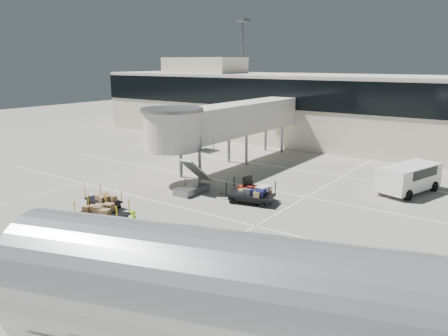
{
  "coord_description": "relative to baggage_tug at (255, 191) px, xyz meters",
  "views": [
    {
      "loc": [
        18.49,
        -18.79,
        9.43
      ],
      "look_at": [
        0.8,
        6.07,
        2.0
      ],
      "focal_mm": 35.0,
      "sensor_mm": 36.0,
      "label": 1
    }
  ],
  "objects": [
    {
      "name": "suitcase_cart",
      "position": [
        0.36,
        -1.01,
        0.01
      ],
      "size": [
        3.99,
        2.22,
        1.53
      ],
      "rotation": [
        0.0,
        0.0,
        0.21
      ],
      "color": "black",
      "rests_on": "ground"
    },
    {
      "name": "jet_bridge",
      "position": [
        -7.12,
        5.71,
        3.73
      ],
      "size": [
        5.7,
        20.4,
        6.03
      ],
      "color": "silver",
      "rests_on": "ground"
    },
    {
      "name": "lane_markings",
      "position": [
        -3.82,
        2.78,
        -0.55
      ],
      "size": [
        40.0,
        30.0,
        0.02
      ],
      "color": "white",
      "rests_on": "ground"
    },
    {
      "name": "ground",
      "position": [
        -3.15,
        -6.55,
        -0.56
      ],
      "size": [
        140.0,
        140.0,
        0.0
      ],
      "primitive_type": "plane",
      "color": "#A29F91",
      "rests_on": "ground"
    },
    {
      "name": "box_cart_near",
      "position": [
        -4.82,
        -9.46,
        0.02
      ],
      "size": [
        3.77,
        2.3,
        1.45
      ],
      "rotation": [
        0.0,
        0.0,
        0.29
      ],
      "color": "black",
      "rests_on": "ground"
    },
    {
      "name": "box_cart_far",
      "position": [
        -7.27,
        -7.44,
        -0.03
      ],
      "size": [
        3.28,
        1.62,
        1.26
      ],
      "rotation": [
        0.0,
        0.0,
        -0.12
      ],
      "color": "black",
      "rests_on": "ground"
    },
    {
      "name": "baggage_tug",
      "position": [
        0.0,
        0.0,
        0.0
      ],
      "size": [
        2.48,
        1.81,
        1.53
      ],
      "rotation": [
        0.0,
        0.0,
        -0.17
      ],
      "color": "maroon",
      "rests_on": "ground"
    },
    {
      "name": "ground_worker",
      "position": [
        -1.63,
        -10.01,
        0.25
      ],
      "size": [
        0.61,
        0.43,
        1.61
      ],
      "primitive_type": "imported",
      "rotation": [
        0.0,
        0.0,
        0.07
      ],
      "color": "#96FD1A",
      "rests_on": "ground"
    },
    {
      "name": "minivan",
      "position": [
        8.48,
        8.06,
        0.68
      ],
      "size": [
        3.67,
        5.81,
        2.05
      ],
      "rotation": [
        0.0,
        0.0,
        -0.3
      ],
      "color": "white",
      "rests_on": "ground"
    },
    {
      "name": "aircraft",
      "position": [
        11.03,
        -15.59,
        2.29
      ],
      "size": [
        19.47,
        8.8,
        5.01
      ],
      "rotation": [
        0.0,
        0.0,
        0.31
      ],
      "color": "silver",
      "rests_on": "ground"
    },
    {
      "name": "terminal",
      "position": [
        -3.5,
        23.39,
        3.55
      ],
      "size": [
        64.0,
        12.11,
        15.2
      ],
      "color": "#EEE4CD",
      "rests_on": "ground"
    },
    {
      "name": "belt_loader",
      "position": [
        -19.29,
        17.46,
        0.1
      ],
      "size": [
        3.79,
        2.67,
        1.72
      ],
      "rotation": [
        0.0,
        0.0,
        0.43
      ],
      "color": "maroon",
      "rests_on": "ground"
    }
  ]
}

